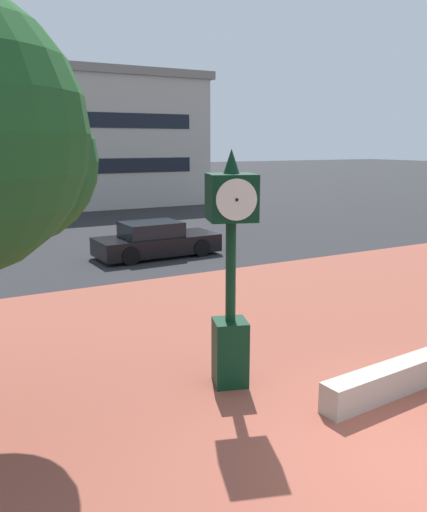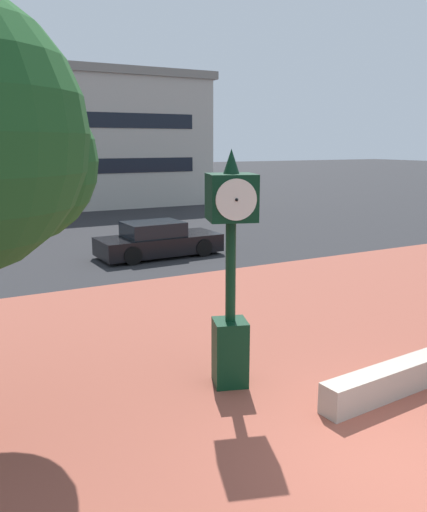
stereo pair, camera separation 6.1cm
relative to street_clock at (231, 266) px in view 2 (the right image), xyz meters
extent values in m
plane|color=#262628|center=(0.77, -3.05, -2.08)|extent=(200.00, 200.00, 0.00)
cube|color=brown|center=(0.77, 0.08, -2.08)|extent=(44.00, 14.25, 0.01)
cube|color=#ADA393|center=(2.29, -1.59, -1.83)|extent=(3.22, 0.63, 0.50)
cube|color=black|center=(0.00, 0.00, -1.51)|extent=(0.69, 0.69, 1.14)
cylinder|color=black|center=(0.00, 0.00, -0.10)|extent=(0.17, 0.17, 1.69)
cube|color=black|center=(0.00, 0.00, 1.12)|extent=(0.94, 0.94, 0.74)
cylinder|color=silver|center=(0.12, 0.37, 1.12)|extent=(0.62, 0.23, 0.64)
sphere|color=black|center=(0.13, 0.38, 1.12)|extent=(0.05, 0.05, 0.05)
cylinder|color=silver|center=(-0.12, -0.37, 1.12)|extent=(0.62, 0.23, 0.64)
sphere|color=black|center=(-0.13, -0.38, 1.12)|extent=(0.05, 0.05, 0.05)
cone|color=black|center=(0.00, 0.00, 1.68)|extent=(0.26, 0.26, 0.39)
sphere|color=#1E5123|center=(-3.13, 0.82, 1.70)|extent=(2.40, 2.40, 2.40)
cube|color=black|center=(2.91, 10.20, -1.64)|extent=(4.50, 1.95, 0.64)
cube|color=black|center=(2.69, 10.19, -1.08)|extent=(2.10, 1.62, 0.56)
cylinder|color=black|center=(4.26, 11.09, -1.76)|extent=(0.65, 0.24, 0.64)
cylinder|color=black|center=(4.32, 9.41, -1.76)|extent=(0.65, 0.24, 0.64)
cylinder|color=black|center=(1.50, 10.99, -1.76)|extent=(0.65, 0.24, 0.64)
cylinder|color=black|center=(1.56, 9.31, -1.76)|extent=(0.65, 0.24, 0.64)
camera|label=1|loc=(-4.22, -7.14, 1.95)|focal=36.57mm
camera|label=2|loc=(-4.17, -7.17, 1.95)|focal=36.57mm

